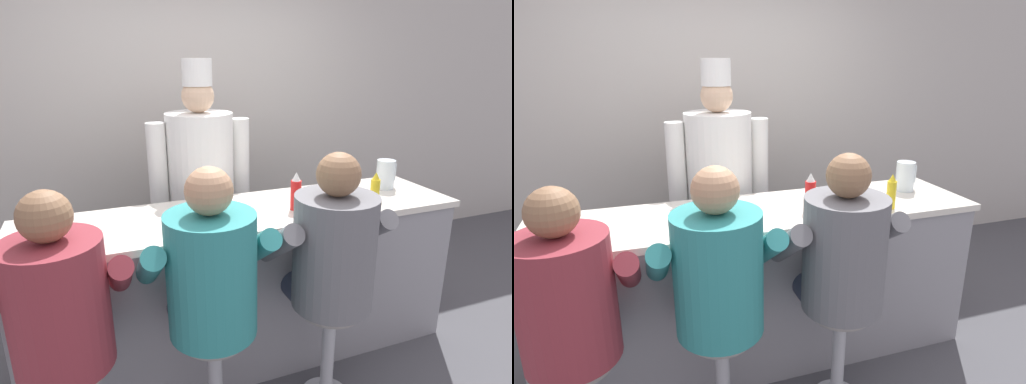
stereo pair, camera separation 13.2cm
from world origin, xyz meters
The scene contains 14 objects.
ground_plane centered at (0.00, 0.00, 0.00)m, with size 20.00×20.00×0.00m, color #4C4C51.
wall_back centered at (0.00, 1.71, 1.35)m, with size 10.00×0.06×2.70m.
diner_counter centered at (0.00, 0.33, 0.50)m, with size 2.67×0.66×0.99m.
ketchup_bottle_red centered at (0.28, 0.24, 1.10)m, with size 0.07×0.07×0.23m.
mustard_bottle_yellow centered at (0.76, 0.12, 1.10)m, with size 0.06×0.06×0.22m.
hot_sauce_bottle_orange centered at (0.63, 0.28, 1.06)m, with size 0.03×0.03×0.13m.
water_pitcher_clear centered at (1.05, 0.41, 1.10)m, with size 0.15×0.13×0.20m.
breakfast_plate centered at (-0.19, 0.33, 1.01)m, with size 0.28×0.28×0.05m.
cereal_bowl centered at (-0.26, 0.07, 1.02)m, with size 0.15×0.15×0.05m.
coffee_mug_tan centered at (0.34, 0.10, 1.04)m, with size 0.14×0.09×0.08m.
diner_seated_maroon centered at (-1.03, -0.19, 0.86)m, with size 0.61×0.60×1.40m.
diner_seated_teal centered at (-0.38, -0.19, 0.88)m, with size 0.64×0.63×1.43m.
diner_seated_grey centered at (0.27, -0.19, 0.88)m, with size 0.65×0.64×1.44m.
cook_in_whites_near centered at (-0.13, 0.94, 1.03)m, with size 0.73×0.47×1.87m.
Camera 1 is at (-0.83, -1.94, 1.88)m, focal length 30.00 mm.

